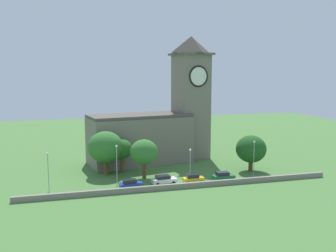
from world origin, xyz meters
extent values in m
plane|color=#477538|center=(0.00, 15.00, 0.00)|extent=(200.00, 200.00, 0.00)
cube|color=slate|center=(-3.74, 20.25, 5.47)|extent=(25.11, 14.37, 10.93)
cube|color=#524C43|center=(-3.74, 20.25, 11.28)|extent=(24.96, 13.54, 0.70)
cube|color=slate|center=(9.75, 22.56, 12.79)|extent=(8.56, 8.56, 25.59)
cube|color=#5B554B|center=(9.75, 22.56, 25.84)|extent=(9.93, 9.93, 0.50)
pyramid|color=#403C35|center=(9.75, 22.56, 28.13)|extent=(8.99, 8.99, 4.08)
cylinder|color=white|center=(10.39, 18.84, 20.47)|extent=(4.70, 0.92, 4.75)
torus|color=black|center=(10.39, 18.84, 20.47)|extent=(5.17, 1.29, 5.18)
cylinder|color=white|center=(13.47, 23.20, 20.47)|extent=(0.92, 4.70, 4.75)
torus|color=black|center=(13.47, 23.20, 20.47)|extent=(1.29, 5.17, 5.18)
cube|color=gray|center=(0.00, -2.26, 0.50)|extent=(59.70, 0.70, 1.00)
cube|color=#233D9E|center=(-9.46, 0.10, 0.74)|extent=(4.33, 2.08, 0.82)
cube|color=#1E232B|center=(-9.67, 0.09, 1.48)|extent=(2.47, 1.73, 0.65)
cylinder|color=black|center=(-8.10, 1.09, 0.33)|extent=(0.68, 0.37, 0.66)
cylinder|color=black|center=(-7.97, -0.67, 0.33)|extent=(0.68, 0.37, 0.66)
cylinder|color=black|center=(-10.95, 0.88, 0.33)|extent=(0.68, 0.37, 0.66)
cylinder|color=black|center=(-10.82, -0.89, 0.33)|extent=(0.68, 0.37, 0.66)
cube|color=silver|center=(-2.76, 1.51, 0.69)|extent=(4.87, 2.27, 0.77)
cube|color=#1E232B|center=(-3.00, 1.49, 1.39)|extent=(2.77, 1.88, 0.61)
cylinder|color=black|center=(-1.22, 2.59, 0.31)|extent=(0.64, 0.39, 0.62)
cylinder|color=black|center=(-1.08, 0.66, 0.31)|extent=(0.64, 0.39, 0.62)
cylinder|color=black|center=(-4.44, 2.35, 0.31)|extent=(0.64, 0.39, 0.62)
cylinder|color=black|center=(-4.30, 0.43, 0.31)|extent=(0.64, 0.39, 0.62)
cube|color=gold|center=(2.78, 0.22, 0.77)|extent=(4.09, 1.86, 0.86)
cube|color=#1E232B|center=(2.58, 0.23, 1.54)|extent=(2.31, 1.59, 0.68)
cylinder|color=black|center=(4.18, 1.04, 0.34)|extent=(0.70, 0.33, 0.69)
cylinder|color=black|center=(4.13, -0.69, 0.34)|extent=(0.70, 0.33, 0.69)
cylinder|color=black|center=(1.44, 1.13, 0.34)|extent=(0.70, 0.33, 0.69)
cylinder|color=black|center=(1.39, -0.60, 0.34)|extent=(0.70, 0.33, 0.69)
cube|color=#1E6B38|center=(9.05, 0.24, 0.77)|extent=(4.41, 1.87, 0.86)
cube|color=#1E232B|center=(8.83, 0.24, 1.55)|extent=(2.49, 1.61, 0.68)
cylinder|color=black|center=(10.56, 1.07, 0.34)|extent=(0.70, 0.33, 0.69)
cylinder|color=black|center=(10.51, -0.68, 0.34)|extent=(0.70, 0.33, 0.69)
cylinder|color=black|center=(7.59, 1.15, 0.34)|extent=(0.70, 0.33, 0.69)
cylinder|color=black|center=(7.54, -0.60, 0.34)|extent=(0.70, 0.33, 0.69)
cylinder|color=#9EA0A5|center=(-23.94, 2.38, 3.40)|extent=(0.14, 0.14, 6.79)
sphere|color=#F4EFCC|center=(-23.94, 2.38, 7.01)|extent=(0.44, 0.44, 0.44)
cylinder|color=#9EA0A5|center=(-11.60, 3.02, 3.67)|extent=(0.14, 0.14, 7.34)
sphere|color=#F4EFCC|center=(-11.60, 3.02, 7.56)|extent=(0.44, 0.44, 0.44)
cylinder|color=#9EA0A5|center=(3.02, 2.96, 2.91)|extent=(0.14, 0.14, 5.82)
sphere|color=#F4EFCC|center=(3.02, 2.96, 6.04)|extent=(0.44, 0.44, 0.44)
cylinder|color=#9EA0A5|center=(16.51, 1.98, 3.49)|extent=(0.14, 0.14, 6.99)
sphere|color=#F4EFCC|center=(16.51, 1.98, 7.21)|extent=(0.44, 0.44, 0.44)
cylinder|color=brown|center=(-5.64, 6.34, 1.67)|extent=(0.79, 0.79, 3.35)
ellipsoid|color=#33702D|center=(-5.64, 6.34, 5.46)|extent=(5.63, 5.63, 5.07)
cylinder|color=brown|center=(-9.32, 12.25, 1.69)|extent=(0.67, 0.67, 3.37)
ellipsoid|color=#286023|center=(-9.32, 12.25, 5.16)|extent=(4.76, 4.76, 4.28)
cylinder|color=brown|center=(-12.79, 11.45, 1.58)|extent=(1.02, 1.02, 3.16)
ellipsoid|color=#33702D|center=(-12.79, 11.45, 5.90)|extent=(7.31, 7.31, 6.58)
cylinder|color=brown|center=(17.91, 5.87, 1.22)|extent=(0.92, 0.92, 2.44)
ellipsoid|color=#1E511E|center=(17.91, 5.87, 4.90)|extent=(6.56, 6.56, 5.90)
camera|label=1|loc=(-20.66, -66.15, 20.90)|focal=40.10mm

